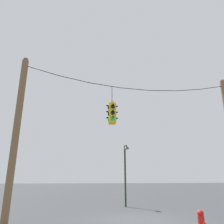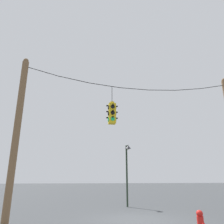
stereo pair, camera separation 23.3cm
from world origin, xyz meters
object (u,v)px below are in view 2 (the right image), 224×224
object	(u,v)px
street_lamp	(127,163)
fire_hydrant	(201,222)
traffic_light_over_intersection	(112,113)
utility_pole_left	(16,133)

from	to	relation	value
street_lamp	fire_hydrant	xyz separation A→B (m)	(0.39, -7.61, -2.48)
traffic_light_over_intersection	fire_hydrant	world-z (taller)	traffic_light_over_intersection
traffic_light_over_intersection	fire_hydrant	distance (m)	5.95
utility_pole_left	street_lamp	xyz separation A→B (m)	(6.41, 4.63, -0.89)
utility_pole_left	street_lamp	distance (m)	7.96
utility_pole_left	fire_hydrant	xyz separation A→B (m)	(6.81, -2.98, -3.37)
fire_hydrant	utility_pole_left	bearing A→B (deg)	156.36
utility_pole_left	traffic_light_over_intersection	size ratio (longest dim) A/B	3.76
utility_pole_left	street_lamp	bearing A→B (deg)	35.85
street_lamp	traffic_light_over_intersection	bearing A→B (deg)	-113.67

